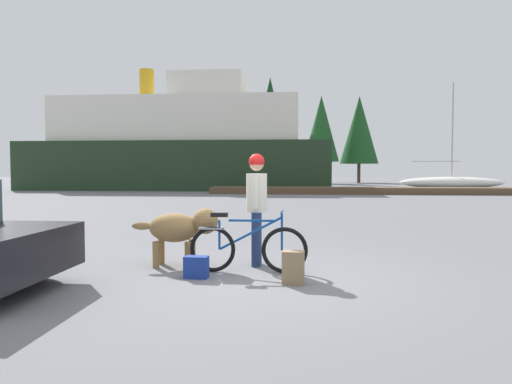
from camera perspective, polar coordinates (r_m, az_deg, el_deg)
name	(u,v)px	position (r m, az deg, el deg)	size (l,w,h in m)	color
ground_plane	(257,277)	(6.64, 0.10, -10.19)	(160.00, 160.00, 0.00)	slate
bicycle	(247,247)	(6.86, -1.06, -6.65)	(1.70, 0.44, 0.89)	black
person_cyclist	(257,198)	(7.30, 0.07, -0.75)	(0.32, 0.53, 1.72)	navy
dog	(181,228)	(7.35, -9.01, -4.25)	(1.34, 0.52, 0.89)	olive
backpack	(293,267)	(6.25, 4.49, -9.00)	(0.28, 0.20, 0.43)	#8C7251
handbag_pannier	(196,267)	(6.62, -7.17, -8.93)	(0.32, 0.18, 0.30)	navy
dock_pier	(359,191)	(29.33, 12.24, 0.17)	(17.93, 2.11, 0.40)	brown
ferry_boat	(183,147)	(36.65, -8.79, 5.41)	(22.07, 8.46, 9.04)	#1E331E
sailboat_moored	(451,182)	(39.96, 22.37, 1.11)	(7.94, 2.22, 8.18)	silver
pine_tree_far_left	(97,129)	(56.13, -18.55, 7.18)	(3.17, 3.17, 9.52)	#4C331E
pine_tree_center	(321,129)	(49.97, 7.83, 7.50)	(3.69, 3.69, 9.08)	#4C331E
pine_tree_far_right	(359,130)	(53.40, 12.27, 7.28)	(4.17, 4.17, 9.46)	#4C331E
pine_tree_mid_back	(270,117)	(55.68, 1.70, 8.99)	(4.27, 4.27, 12.11)	#4C331E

